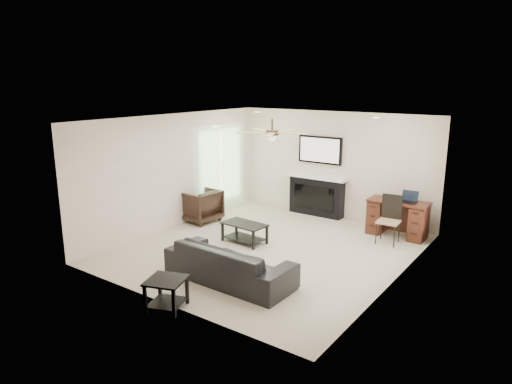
# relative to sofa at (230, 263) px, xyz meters

# --- Properties ---
(room_shell) EXTENTS (5.50, 5.54, 2.52)m
(room_shell) POSITION_rel_sofa_xyz_m (-0.12, 1.67, 1.37)
(room_shell) COLOR beige
(room_shell) RESTS_ON ground
(sofa) EXTENTS (2.19, 0.89, 0.64)m
(sofa) POSITION_rel_sofa_xyz_m (0.00, 0.00, 0.00)
(sofa) COLOR black
(sofa) RESTS_ON ground
(armchair) EXTENTS (0.88, 0.86, 0.75)m
(armchair) POSITION_rel_sofa_xyz_m (-2.60, 2.15, 0.06)
(armchair) COLOR black
(armchair) RESTS_ON ground
(coffee_table) EXTENTS (0.93, 0.56, 0.40)m
(coffee_table) POSITION_rel_sofa_xyz_m (-0.90, 1.60, -0.12)
(coffee_table) COLOR black
(coffee_table) RESTS_ON ground
(end_table_near) EXTENTS (0.67, 0.67, 0.45)m
(end_table_near) POSITION_rel_sofa_xyz_m (-0.15, -1.25, -0.09)
(end_table_near) COLOR black
(end_table_near) RESTS_ON ground
(end_table_left) EXTENTS (0.60, 0.60, 0.45)m
(end_table_left) POSITION_rel_sofa_xyz_m (-3.15, 1.10, -0.09)
(end_table_left) COLOR black
(end_table_left) RESTS_ON ground
(fireplace_unit) EXTENTS (1.52, 0.34, 1.91)m
(fireplace_unit) POSITION_rel_sofa_xyz_m (-0.66, 4.17, 0.64)
(fireplace_unit) COLOR black
(fireplace_unit) RESTS_ON ground
(desk) EXTENTS (1.22, 0.56, 0.76)m
(desk) POSITION_rel_sofa_xyz_m (1.47, 3.78, 0.06)
(desk) COLOR #3A1C0E
(desk) RESTS_ON ground
(desk_chair) EXTENTS (0.45, 0.47, 0.97)m
(desk_chair) POSITION_rel_sofa_xyz_m (1.47, 3.23, 0.17)
(desk_chair) COLOR black
(desk_chair) RESTS_ON ground
(laptop) EXTENTS (0.33, 0.24, 0.23)m
(laptop) POSITION_rel_sofa_xyz_m (1.67, 3.76, 0.56)
(laptop) COLOR black
(laptop) RESTS_ON desk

